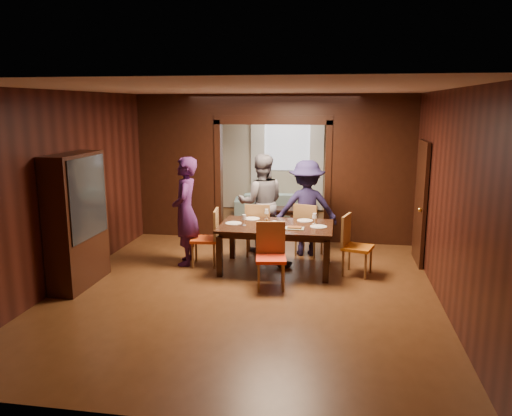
% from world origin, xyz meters
% --- Properties ---
extents(floor, '(9.00, 9.00, 0.00)m').
position_xyz_m(floor, '(0.00, 0.00, 0.00)').
color(floor, '#573318').
rests_on(floor, ground).
extents(ceiling, '(5.50, 9.00, 0.02)m').
position_xyz_m(ceiling, '(0.00, 0.00, 2.90)').
color(ceiling, silver).
rests_on(ceiling, room_walls).
extents(room_walls, '(5.52, 9.01, 2.90)m').
position_xyz_m(room_walls, '(0.00, 1.89, 1.51)').
color(room_walls, black).
rests_on(room_walls, floor).
extents(person_purple, '(0.55, 0.73, 1.84)m').
position_xyz_m(person_purple, '(-1.24, -0.24, 0.92)').
color(person_purple, '#401A4C').
rests_on(person_purple, floor).
extents(person_grey, '(1.00, 0.85, 1.81)m').
position_xyz_m(person_grey, '(-0.10, 0.75, 0.91)').
color(person_grey, slate).
rests_on(person_grey, floor).
extents(person_navy, '(1.20, 0.81, 1.73)m').
position_xyz_m(person_navy, '(0.75, 0.63, 0.86)').
color(person_navy, '#1D193F').
rests_on(person_navy, floor).
extents(sofa, '(2.07, 1.03, 0.58)m').
position_xyz_m(sofa, '(-0.23, 3.85, 0.29)').
color(sofa, '#8DB7B9').
rests_on(sofa, floor).
extents(serving_bowl, '(0.28, 0.28, 0.07)m').
position_xyz_m(serving_bowl, '(0.44, -0.19, 0.79)').
color(serving_bowl, black).
rests_on(serving_bowl, dining_table).
extents(dining_table, '(1.84, 1.14, 0.76)m').
position_xyz_m(dining_table, '(0.32, -0.32, 0.38)').
color(dining_table, black).
rests_on(dining_table, floor).
extents(coffee_table, '(0.80, 0.50, 0.40)m').
position_xyz_m(coffee_table, '(-0.00, 2.77, 0.20)').
color(coffee_table, black).
rests_on(coffee_table, floor).
extents(chair_left, '(0.49, 0.49, 0.97)m').
position_xyz_m(chair_left, '(-0.91, -0.28, 0.48)').
color(chair_left, '#C13E12').
rests_on(chair_left, floor).
extents(chair_right, '(0.55, 0.55, 0.97)m').
position_xyz_m(chair_right, '(1.64, -0.36, 0.48)').
color(chair_right, '#C86312').
rests_on(chair_right, floor).
extents(chair_far_l, '(0.48, 0.48, 0.97)m').
position_xyz_m(chair_far_l, '(-0.11, 0.46, 0.48)').
color(chair_far_l, red).
rests_on(chair_far_l, floor).
extents(chair_far_r, '(0.56, 0.56, 0.97)m').
position_xyz_m(chair_far_r, '(0.81, 0.59, 0.48)').
color(chair_far_r, '#E25C15').
rests_on(chair_far_r, floor).
extents(chair_near, '(0.50, 0.50, 0.97)m').
position_xyz_m(chair_near, '(0.35, -1.17, 0.48)').
color(chair_near, red).
rests_on(chair_near, floor).
extents(hutch, '(0.40, 1.20, 2.00)m').
position_xyz_m(hutch, '(-2.53, -1.50, 1.00)').
color(hutch, black).
rests_on(hutch, floor).
extents(door_right, '(0.06, 0.90, 2.10)m').
position_xyz_m(door_right, '(2.70, 0.50, 1.05)').
color(door_right, black).
rests_on(door_right, floor).
extents(window_far, '(1.20, 0.03, 1.30)m').
position_xyz_m(window_far, '(0.00, 4.44, 1.70)').
color(window_far, silver).
rests_on(window_far, back_wall).
extents(curtain_left, '(0.35, 0.06, 2.40)m').
position_xyz_m(curtain_left, '(-0.75, 4.40, 1.25)').
color(curtain_left, white).
rests_on(curtain_left, back_wall).
extents(curtain_right, '(0.35, 0.06, 2.40)m').
position_xyz_m(curtain_right, '(0.75, 4.40, 1.25)').
color(curtain_right, white).
rests_on(curtain_right, back_wall).
extents(plate_left, '(0.27, 0.27, 0.01)m').
position_xyz_m(plate_left, '(-0.39, -0.33, 0.77)').
color(plate_left, silver).
rests_on(plate_left, dining_table).
extents(plate_far_l, '(0.27, 0.27, 0.01)m').
position_xyz_m(plate_far_l, '(-0.15, 0.05, 0.77)').
color(plate_far_l, white).
rests_on(plate_far_l, dining_table).
extents(plate_far_r, '(0.27, 0.27, 0.01)m').
position_xyz_m(plate_far_r, '(0.76, 0.05, 0.77)').
color(plate_far_r, silver).
rests_on(plate_far_r, dining_table).
extents(plate_right, '(0.27, 0.27, 0.01)m').
position_xyz_m(plate_right, '(1.01, -0.34, 0.77)').
color(plate_right, silver).
rests_on(plate_right, dining_table).
extents(plate_near, '(0.27, 0.27, 0.01)m').
position_xyz_m(plate_near, '(0.30, -0.66, 0.77)').
color(plate_near, white).
rests_on(plate_near, dining_table).
extents(platter_a, '(0.30, 0.20, 0.04)m').
position_xyz_m(platter_a, '(0.28, -0.41, 0.78)').
color(platter_a, gray).
rests_on(platter_a, dining_table).
extents(platter_b, '(0.30, 0.20, 0.04)m').
position_xyz_m(platter_b, '(0.64, -0.53, 0.78)').
color(platter_b, gray).
rests_on(platter_b, dining_table).
extents(wineglass_left, '(0.08, 0.08, 0.18)m').
position_xyz_m(wineglass_left, '(-0.19, -0.43, 0.85)').
color(wineglass_left, white).
rests_on(wineglass_left, dining_table).
extents(wineglass_far, '(0.08, 0.08, 0.18)m').
position_xyz_m(wineglass_far, '(0.10, 0.06, 0.85)').
color(wineglass_far, silver).
rests_on(wineglass_far, dining_table).
extents(wineglass_right, '(0.08, 0.08, 0.18)m').
position_xyz_m(wineglass_right, '(0.93, -0.14, 0.85)').
color(wineglass_right, silver).
rests_on(wineglass_right, dining_table).
extents(tumbler, '(0.07, 0.07, 0.14)m').
position_xyz_m(tumbler, '(0.33, -0.63, 0.83)').
color(tumbler, white).
rests_on(tumbler, dining_table).
extents(condiment_jar, '(0.08, 0.08, 0.11)m').
position_xyz_m(condiment_jar, '(0.17, -0.39, 0.82)').
color(condiment_jar, '#4E2E12').
rests_on(condiment_jar, dining_table).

